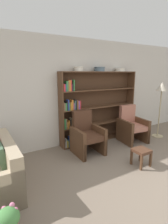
% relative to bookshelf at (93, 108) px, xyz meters
% --- Properties ---
extents(ground_plane, '(24.00, 24.00, 0.00)m').
position_rel_bookshelf_xyz_m(ground_plane, '(-0.11, -2.29, -0.94)').
color(ground_plane, '#7A6B5B').
extents(wall_back, '(12.00, 0.06, 2.75)m').
position_rel_bookshelf_xyz_m(wall_back, '(-0.11, 0.17, 0.44)').
color(wall_back, silver).
rests_on(wall_back, ground).
extents(bookshelf, '(2.32, 0.30, 1.92)m').
position_rel_bookshelf_xyz_m(bookshelf, '(0.00, 0.00, 0.00)').
color(bookshelf, brown).
rests_on(bookshelf, ground).
extents(bowl_olive, '(0.24, 0.24, 0.12)m').
position_rel_bookshelf_xyz_m(bowl_olive, '(-0.46, -0.02, 1.06)').
color(bowl_olive, silver).
rests_on(bowl_olive, bookshelf).
extents(bowl_stoneware, '(0.29, 0.29, 0.12)m').
position_rel_bookshelf_xyz_m(bowl_stoneware, '(0.18, -0.02, 1.05)').
color(bowl_stoneware, slate).
rests_on(bowl_stoneware, bookshelf).
extents(bowl_copper, '(0.29, 0.29, 0.09)m').
position_rel_bookshelf_xyz_m(bowl_copper, '(0.90, -0.02, 1.04)').
color(bowl_copper, silver).
rests_on(bowl_copper, bookshelf).
extents(armchair_leather, '(0.64, 0.68, 1.00)m').
position_rel_bookshelf_xyz_m(armchair_leather, '(-0.53, -0.56, -0.51)').
color(armchair_leather, brown).
rests_on(armchair_leather, ground).
extents(armchair_cushioned, '(0.71, 0.75, 1.00)m').
position_rel_bookshelf_xyz_m(armchair_cushioned, '(0.94, -0.56, -0.51)').
color(armchair_cushioned, brown).
rests_on(armchair_cushioned, ground).
extents(floor_lamp, '(0.32, 0.32, 1.62)m').
position_rel_bookshelf_xyz_m(floor_lamp, '(1.90, -0.70, 0.42)').
color(floor_lamp, tan).
rests_on(floor_lamp, ground).
extents(footstool, '(0.31, 0.31, 0.36)m').
position_rel_bookshelf_xyz_m(footstool, '(0.12, -1.65, -0.65)').
color(footstool, brown).
rests_on(footstool, ground).
extents(potted_plant, '(0.27, 0.27, 0.39)m').
position_rel_bookshelf_xyz_m(potted_plant, '(-2.48, -2.03, -0.72)').
color(potted_plant, '#B7704C').
rests_on(potted_plant, ground).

